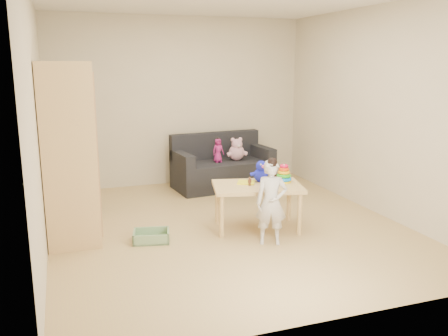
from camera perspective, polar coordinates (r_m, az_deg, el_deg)
name	(u,v)px	position (r m, az deg, el deg)	size (l,w,h in m)	color
room	(227,117)	(5.38, 0.37, 6.19)	(4.50, 4.50, 4.50)	tan
wardrobe	(68,151)	(5.42, -18.21, 1.93)	(0.53, 1.06, 1.91)	#E8C97F
sofa	(223,174)	(7.33, -0.13, -0.76)	(1.48, 0.74, 0.42)	black
play_table	(257,207)	(5.52, 4.00, -4.68)	(1.00, 0.63, 0.53)	tan
storage_bin	(151,236)	(5.25, -8.73, -8.09)	(0.39, 0.29, 0.12)	#7EA476
toddler	(271,204)	(5.03, 5.71, -4.28)	(0.33, 0.22, 0.89)	silver
pink_bear	(236,151)	(7.33, 1.51, 2.10)	(0.26, 0.22, 0.30)	#D9A0BA
doll	(218,151)	(7.17, -0.71, 2.09)	(0.18, 0.12, 0.36)	#AD2075
ring_stacker	(284,175)	(5.57, 7.20, -0.86)	(0.19, 0.19, 0.21)	yellow
brown_bottle	(273,173)	(5.64, 5.92, -0.61)	(0.07, 0.07, 0.22)	black
blue_plush	(261,171)	(5.57, 4.44, -0.34)	(0.21, 0.17, 0.26)	#1B24FB
wooden_figure	(250,181)	(5.39, 3.11, -1.61)	(0.04, 0.03, 0.10)	#58311B
yellow_book	(246,182)	(5.52, 2.68, -1.73)	(0.20, 0.20, 0.01)	#FFFA1A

